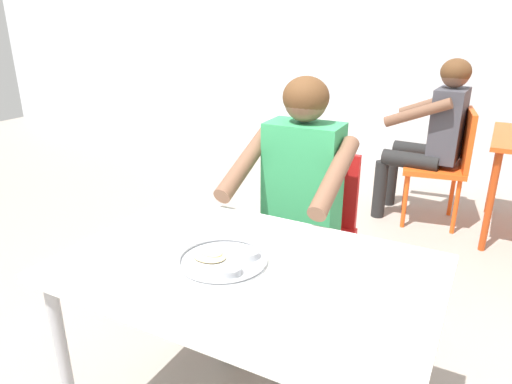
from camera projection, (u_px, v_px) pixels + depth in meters
table_foreground at (247, 284)px, 1.51m from camera, size 1.20×0.78×0.72m
thali_tray at (224, 259)px, 1.49m from camera, size 0.30×0.30×0.03m
chair_foreground at (310, 222)px, 2.33m from camera, size 0.44×0.43×0.84m
diner_foreground at (295, 192)px, 2.07m from camera, size 0.50×0.56×1.24m
chair_red_left at (447, 159)px, 3.35m from camera, size 0.50×0.50×0.87m
patron_background at (434, 127)px, 3.35m from camera, size 0.57×0.51×1.21m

